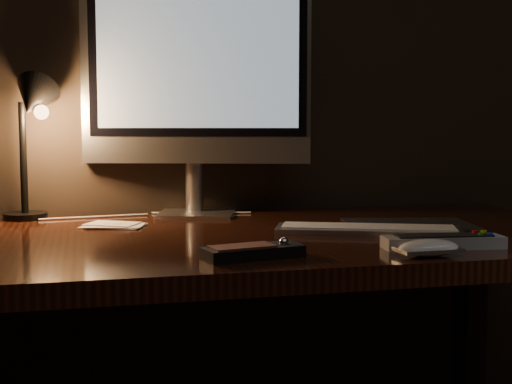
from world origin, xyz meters
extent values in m
cube|color=black|center=(0.00, 1.85, 0.73)|extent=(1.60, 0.75, 0.04)
cube|color=black|center=(0.75, 2.18, 0.35)|extent=(0.06, 0.06, 0.71)
cube|color=black|center=(0.00, 2.20, 0.45)|extent=(1.48, 0.02, 0.51)
cube|color=silver|center=(-0.02, 2.16, 0.75)|extent=(0.22, 0.21, 0.01)
cylinder|color=silver|center=(-0.02, 2.19, 0.82)|extent=(0.05, 0.05, 0.12)
cube|color=silver|center=(-0.02, 2.16, 1.10)|extent=(0.54, 0.19, 0.45)
cube|color=black|center=(-0.02, 2.14, 1.13)|extent=(0.50, 0.15, 0.38)
cube|color=#92AEC8|center=(-0.02, 2.14, 1.13)|extent=(0.46, 0.14, 0.34)
cube|color=silver|center=(0.28, 1.80, 0.76)|extent=(0.39, 0.24, 0.01)
cube|color=black|center=(0.41, 1.87, 0.75)|extent=(0.31, 0.27, 0.00)
ellipsoid|color=white|center=(0.28, 1.53, 0.76)|extent=(0.11, 0.06, 0.02)
cube|color=black|center=(-0.02, 1.59, 0.76)|extent=(0.18, 0.10, 0.02)
cube|color=maroon|center=(-0.02, 1.59, 0.77)|extent=(0.12, 0.07, 0.00)
sphere|color=silver|center=(-0.02, 1.59, 0.77)|extent=(0.02, 0.02, 0.02)
cube|color=#929497|center=(0.34, 1.60, 0.76)|extent=(0.22, 0.08, 0.02)
cube|color=black|center=(0.34, 1.60, 0.77)|extent=(0.18, 0.06, 0.00)
cylinder|color=red|center=(0.34, 1.60, 0.78)|extent=(0.01, 0.01, 0.00)
cylinder|color=#0C8C19|center=(0.34, 1.60, 0.78)|extent=(0.01, 0.01, 0.00)
cylinder|color=gold|center=(0.34, 1.60, 0.78)|extent=(0.01, 0.01, 0.00)
cylinder|color=#1433BF|center=(0.34, 1.60, 0.78)|extent=(0.01, 0.01, 0.00)
cube|color=white|center=(-0.23, 2.02, 0.75)|extent=(0.15, 0.13, 0.01)
cylinder|color=black|center=(-0.42, 2.19, 0.76)|extent=(0.11, 0.11, 0.01)
cylinder|color=black|center=(-0.42, 2.19, 0.89)|extent=(0.02, 0.02, 0.26)
cone|color=black|center=(-0.40, 2.15, 1.03)|extent=(0.15, 0.16, 0.13)
sphere|color=#FFB266|center=(-0.38, 2.13, 1.00)|extent=(0.03, 0.03, 0.03)
cylinder|color=white|center=(-0.14, 2.17, 0.75)|extent=(0.51, 0.04, 0.00)
camera|label=1|loc=(-0.29, 0.45, 0.98)|focal=50.00mm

